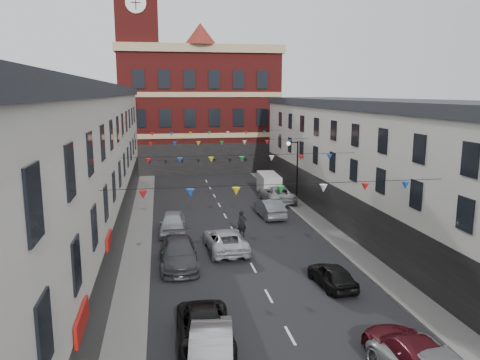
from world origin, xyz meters
TOP-DOWN VIEW (x-y plane):
  - ground at (0.00, 0.00)m, footprint 160.00×160.00m
  - pavement_left at (-6.90, 2.00)m, footprint 1.80×64.00m
  - pavement_right at (6.90, 2.00)m, footprint 1.80×64.00m
  - terrace_left at (-11.78, 1.00)m, footprint 8.40×56.00m
  - terrace_right at (11.78, 1.00)m, footprint 8.40×56.00m
  - civic_building at (0.00, 37.95)m, footprint 20.60×13.30m
  - clock_tower at (-7.50, 35.00)m, footprint 5.60×5.60m
  - distant_hill at (-4.00, 62.00)m, footprint 40.00×14.00m
  - street_lamp at (6.55, 14.00)m, footprint 1.10×0.36m
  - car_left_b at (-3.60, -10.01)m, footprint 2.18×4.77m
  - car_left_c at (-3.66, -8.13)m, footprint 2.29×4.83m
  - car_left_d at (-4.32, 1.06)m, footprint 2.20×5.40m
  - car_left_e at (-4.48, 7.84)m, footprint 2.13×4.71m
  - car_right_c at (3.60, -11.48)m, footprint 2.26×5.31m
  - car_right_d at (3.60, -3.40)m, footprint 1.90×3.91m
  - car_right_e at (3.60, 11.13)m, footprint 1.91×4.75m
  - car_right_f at (5.50, 16.20)m, footprint 2.71×5.69m
  - moving_car at (-1.20, 3.26)m, footprint 2.65×5.36m
  - white_van at (5.60, 19.86)m, footprint 2.04×4.78m
  - pedestrian at (0.40, 6.11)m, footprint 0.76×0.56m

SIDE VIEW (x-z plane):
  - ground at x=0.00m, z-range 0.00..0.00m
  - pavement_left at x=-6.90m, z-range 0.00..0.15m
  - pavement_right at x=6.90m, z-range 0.00..0.15m
  - car_right_d at x=3.60m, z-range 0.00..1.29m
  - car_left_c at x=-3.66m, z-range 0.00..1.33m
  - moving_car at x=-1.20m, z-range 0.00..1.46m
  - car_left_b at x=-3.60m, z-range 0.00..1.52m
  - car_right_c at x=3.60m, z-range 0.00..1.53m
  - car_right_e at x=3.60m, z-range 0.00..1.53m
  - car_left_d at x=-4.32m, z-range 0.00..1.57m
  - car_right_f at x=5.50m, z-range 0.00..1.57m
  - car_left_e at x=-4.48m, z-range 0.00..1.57m
  - pedestrian at x=0.40m, z-range 0.00..1.90m
  - white_van at x=5.60m, z-range 0.00..2.08m
  - street_lamp at x=6.55m, z-range 0.90..6.90m
  - terrace_right at x=11.78m, z-range 0.00..9.70m
  - distant_hill at x=-4.00m, z-range 0.00..10.00m
  - terrace_left at x=-11.78m, z-range 0.00..10.70m
  - civic_building at x=0.00m, z-range -1.11..17.39m
  - clock_tower at x=-7.50m, z-range -0.07..29.93m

